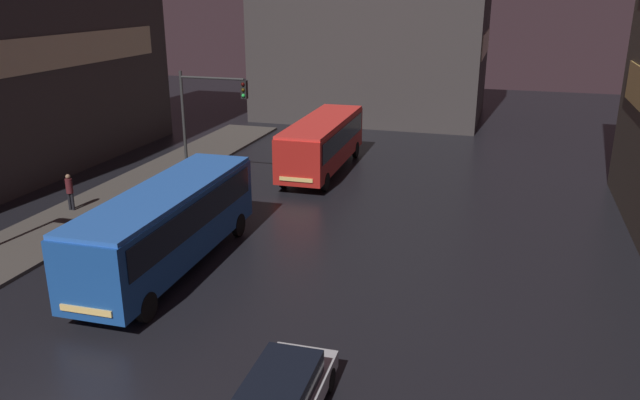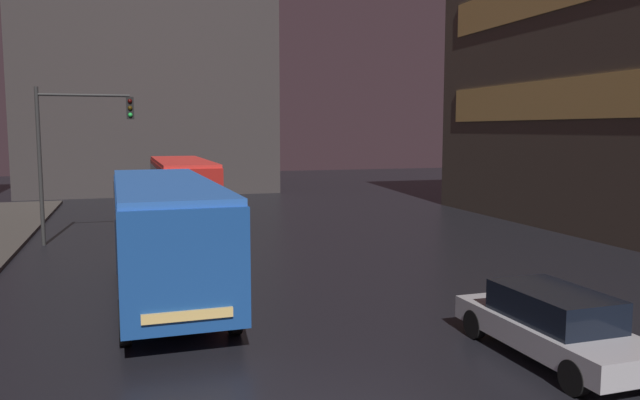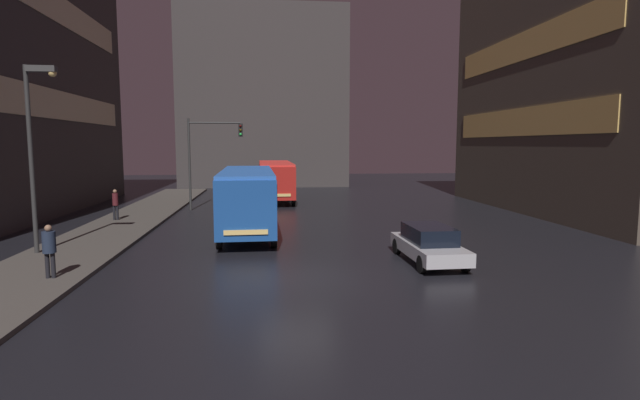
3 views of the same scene
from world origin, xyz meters
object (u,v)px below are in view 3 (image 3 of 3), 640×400
at_px(traffic_light_main, 208,148).
at_px(street_lamp_sidewalk, 36,130).
at_px(bus_near, 247,194).
at_px(pedestrian_near, 115,202).
at_px(bus_far, 276,177).
at_px(car_taxi, 429,243).
at_px(pedestrian_mid, 49,246).

relative_size(traffic_light_main, street_lamp_sidewalk, 0.84).
distance_m(traffic_light_main, street_lamp_sidewalk, 14.85).
bearing_deg(bus_near, pedestrian_near, -29.99).
bearing_deg(traffic_light_main, pedestrian_near, -133.49).
distance_m(bus_near, traffic_light_main, 10.05).
bearing_deg(traffic_light_main, street_lamp_sidewalk, -110.08).
bearing_deg(bus_far, traffic_light_main, 48.36).
height_order(bus_far, street_lamp_sidewalk, street_lamp_sidewalk).
bearing_deg(car_taxi, street_lamp_sidewalk, -11.17).
bearing_deg(bus_far, street_lamp_sidewalk, 62.14).
bearing_deg(bus_far, car_taxi, 102.96).
xyz_separation_m(car_taxi, traffic_light_main, (-10.20, 16.57, 3.56)).
relative_size(bus_far, pedestrian_near, 5.75).
distance_m(car_taxi, pedestrian_mid, 13.39).
bearing_deg(car_taxi, bus_far, -77.26).
bearing_deg(bus_far, bus_near, 82.44).
distance_m(car_taxi, street_lamp_sidewalk, 16.13).
bearing_deg(car_taxi, bus_near, -46.61).
bearing_deg(bus_far, pedestrian_near, 46.89).
distance_m(bus_far, pedestrian_mid, 24.77).
xyz_separation_m(bus_near, traffic_light_main, (-3.00, 9.31, 2.30)).
distance_m(bus_near, street_lamp_sidewalk, 9.83).
relative_size(bus_near, pedestrian_mid, 5.97).
distance_m(pedestrian_near, street_lamp_sidewalk, 9.71).
distance_m(bus_near, pedestrian_mid, 10.69).
height_order(bus_far, pedestrian_mid, bus_far).
height_order(car_taxi, pedestrian_near, pedestrian_near).
distance_m(bus_far, car_taxi, 22.75).
bearing_deg(pedestrian_near, street_lamp_sidewalk, 17.74).
distance_m(bus_near, pedestrian_near, 8.92).
xyz_separation_m(pedestrian_near, pedestrian_mid, (1.69, -12.99, 0.05)).
bearing_deg(traffic_light_main, bus_far, 49.51).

